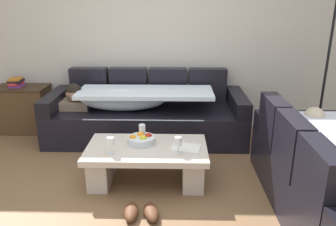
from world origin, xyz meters
TOP-DOWN VIEW (x-y plane):
  - ground_plane at (0.00, 0.00)m, footprint 14.00×14.00m
  - back_wall at (0.00, 2.15)m, footprint 9.00×0.10m
  - couch_along_wall at (0.02, 1.63)m, footprint 2.56×0.92m
  - couch_near_window at (1.77, -0.00)m, footprint 0.92×2.01m
  - coffee_table at (0.17, 0.49)m, footprint 1.20×0.68m
  - fruit_bowl at (0.11, 0.58)m, footprint 0.28×0.28m
  - wine_glass_near_left at (-0.16, 0.33)m, footprint 0.07×0.07m
  - wine_glass_near_right at (0.48, 0.36)m, footprint 0.07×0.07m
  - wine_glass_far_back at (0.11, 0.68)m, footprint 0.07×0.07m
  - open_magazine at (0.56, 0.47)m, footprint 0.32×0.26m
  - side_cabinet at (-1.68, 1.85)m, footprint 0.72×0.44m
  - book_stack_on_cabinet at (-1.73, 1.86)m, footprint 0.17×0.23m
  - floor_lamp at (2.24, 1.48)m, footprint 0.33×0.31m
  - pair_of_shoes at (0.17, -0.11)m, footprint 0.33×0.29m

SIDE VIEW (x-z plane):
  - ground_plane at x=0.00m, z-range 0.00..0.00m
  - pair_of_shoes at x=0.17m, z-range 0.00..0.09m
  - coffee_table at x=0.17m, z-range 0.05..0.43m
  - side_cabinet at x=-1.68m, z-range 0.00..0.64m
  - couch_along_wall at x=0.02m, z-range -0.11..0.77m
  - couch_near_window at x=1.77m, z-range -0.10..0.78m
  - open_magazine at x=0.56m, z-range 0.38..0.39m
  - fruit_bowl at x=0.11m, z-range 0.37..0.47m
  - wine_glass_near_left at x=-0.16m, z-range 0.41..0.58m
  - wine_glass_near_right at x=0.48m, z-range 0.41..0.58m
  - wine_glass_far_back at x=0.11m, z-range 0.41..0.58m
  - book_stack_on_cabinet at x=-1.73m, z-range 0.64..0.76m
  - floor_lamp at x=2.24m, z-range 0.14..2.09m
  - back_wall at x=0.00m, z-range 0.00..2.70m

